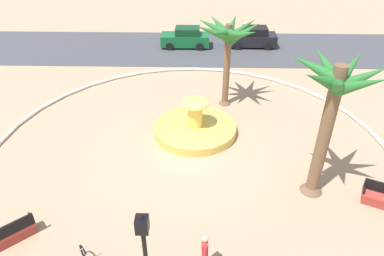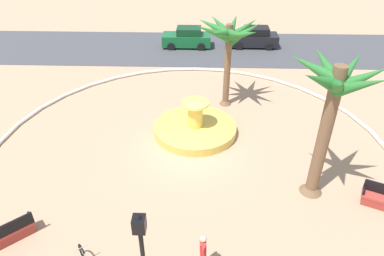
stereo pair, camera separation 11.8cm
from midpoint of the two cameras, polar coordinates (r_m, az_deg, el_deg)
name	(u,v)px [view 2 (the right image)]	position (r m, az deg, el deg)	size (l,w,h in m)	color
ground_plane	(191,150)	(17.63, -0.05, -3.55)	(80.00, 80.00, 0.00)	tan
plaza_curb	(191,148)	(17.58, -0.05, -3.29)	(19.75, 19.75, 0.20)	silver
street_asphalt	(197,48)	(30.30, 0.88, 12.80)	(48.00, 8.00, 0.03)	#424247
fountain	(195,128)	(18.75, 0.70, -0.01)	(4.37, 4.37, 1.86)	gold
palm_tree_near_fountain	(229,37)	(20.03, 6.20, 14.37)	(3.81, 3.94, 5.16)	brown
palm_tree_by_curb	(332,102)	(13.76, 22.00, 3.98)	(3.45, 3.55, 6.04)	brown
bench_east	(12,232)	(14.86, -26.94, -14.83)	(1.52, 1.44, 1.00)	#B73D33
bench_north	(382,200)	(16.42, 28.62, -10.20)	(1.66, 1.12, 1.00)	#B73D33
person_cyclist_helmet	(203,251)	(12.13, 2.07, -19.32)	(0.22, 0.53, 1.63)	#33333D
parked_car_leftmost	(187,38)	(30.37, -0.69, 14.37)	(4.01, 1.94, 1.67)	#145B2D
parked_car_second	(254,38)	(30.87, 10.09, 14.19)	(4.02, 1.95, 1.67)	black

